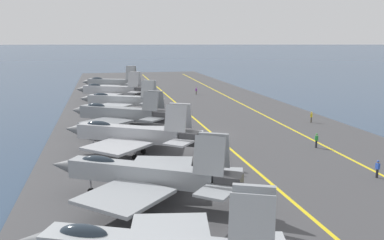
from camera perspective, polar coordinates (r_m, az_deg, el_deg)
name	(u,v)px	position (r m, az deg, el deg)	size (l,w,h in m)	color
ground_plane	(213,137)	(58.35, 2.97, -2.41)	(2000.00, 2000.00, 0.00)	#2D425B
carrier_deck	(213,136)	(58.30, 2.98, -2.22)	(225.08, 45.43, 0.40)	#424244
deck_stripe_foul_line	(293,130)	(62.69, 14.06, -1.39)	(202.57, 0.36, 0.01)	yellow
deck_stripe_centerline	(213,134)	(58.25, 2.98, -2.02)	(202.57, 0.36, 0.01)	yellow
parked_jet_second	(145,174)	(34.20, -6.61, -7.57)	(14.13, 16.65, 6.22)	#93999E
parked_jet_third	(132,134)	(47.39, -8.46, -1.95)	(13.79, 16.57, 6.45)	#A8AAAF
parked_jet_fourth	(120,114)	(61.31, -10.12, 0.88)	(14.03, 15.92, 6.14)	gray
parked_jet_fifth	(121,100)	(75.10, -9.87, 2.77)	(12.28, 15.91, 6.23)	#9EA3A8
parked_jet_sixth	(111,90)	(90.55, -11.25, 4.14)	(12.91, 15.98, 6.52)	#A8AAAF
parked_jet_seventh	(112,82)	(104.30, -11.19, 5.21)	(12.42, 15.49, 6.88)	gray
crew_purple_vest	(196,91)	(99.69, 0.60, 4.15)	(0.38, 0.45, 1.81)	#4C473D
crew_blue_vest	(377,168)	(44.05, 24.59, -6.16)	(0.41, 0.31, 1.78)	#232328
crew_yellow_vest	(311,117)	(68.99, 16.41, 0.47)	(0.45, 0.45, 1.80)	#4C473D
crew_green_vest	(316,140)	(53.23, 17.07, -2.68)	(0.36, 0.44, 1.85)	#232328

